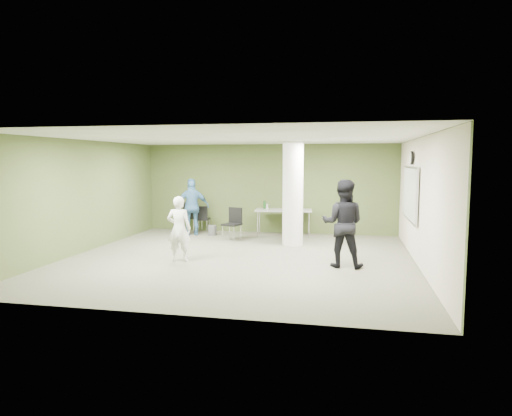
% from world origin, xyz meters
% --- Properties ---
extents(floor, '(8.00, 8.00, 0.00)m').
position_xyz_m(floor, '(0.00, 0.00, 0.00)').
color(floor, '#5B5948').
rests_on(floor, ground).
extents(ceiling, '(8.00, 8.00, 0.00)m').
position_xyz_m(ceiling, '(0.00, 0.00, 2.80)').
color(ceiling, white).
rests_on(ceiling, wall_back).
extents(wall_back, '(8.00, 2.80, 0.02)m').
position_xyz_m(wall_back, '(0.00, 4.00, 1.40)').
color(wall_back, '#4F5F2C').
rests_on(wall_back, floor).
extents(wall_left, '(0.02, 8.00, 2.80)m').
position_xyz_m(wall_left, '(-4.00, 0.00, 1.40)').
color(wall_left, '#4F5F2C').
rests_on(wall_left, floor).
extents(wall_right_cream, '(0.02, 8.00, 2.80)m').
position_xyz_m(wall_right_cream, '(4.00, 0.00, 1.40)').
color(wall_right_cream, beige).
rests_on(wall_right_cream, floor).
extents(column, '(0.56, 0.56, 2.80)m').
position_xyz_m(column, '(1.00, 2.00, 1.40)').
color(column, silver).
rests_on(column, floor).
extents(whiteboard, '(0.05, 2.30, 1.30)m').
position_xyz_m(whiteboard, '(3.92, 1.20, 1.50)').
color(whiteboard, silver).
rests_on(whiteboard, wall_right_cream).
extents(wall_clock, '(0.06, 0.32, 0.32)m').
position_xyz_m(wall_clock, '(3.92, 1.20, 2.35)').
color(wall_clock, black).
rests_on(wall_clock, wall_right_cream).
extents(folding_table, '(1.77, 0.90, 1.06)m').
position_xyz_m(folding_table, '(0.53, 3.42, 0.76)').
color(folding_table, '#999994').
rests_on(folding_table, floor).
extents(wastebasket, '(0.26, 0.26, 0.30)m').
position_xyz_m(wastebasket, '(-1.61, 3.08, 0.15)').
color(wastebasket, '#4C4C4C').
rests_on(wastebasket, floor).
extents(chair_back_left, '(0.63, 0.63, 0.96)m').
position_xyz_m(chair_back_left, '(-2.46, 3.57, 0.56)').
color(chair_back_left, black).
rests_on(chair_back_left, floor).
extents(chair_back_right, '(0.46, 0.46, 0.85)m').
position_xyz_m(chair_back_right, '(-2.10, 3.57, 0.49)').
color(chair_back_right, black).
rests_on(chair_back_right, floor).
extents(chair_table_left, '(0.58, 0.58, 0.93)m').
position_xyz_m(chair_table_left, '(-0.79, 2.47, 0.54)').
color(chair_table_left, black).
rests_on(chair_table_left, floor).
extents(chair_table_right, '(0.45, 0.45, 0.85)m').
position_xyz_m(chair_table_right, '(0.88, 2.79, 0.50)').
color(chair_table_right, black).
rests_on(chair_table_right, floor).
extents(woman_white, '(0.57, 0.40, 1.49)m').
position_xyz_m(woman_white, '(-1.28, -0.54, 0.75)').
color(woman_white, white).
rests_on(woman_white, floor).
extents(man_black, '(0.97, 0.79, 1.89)m').
position_xyz_m(man_black, '(2.37, -0.35, 0.95)').
color(man_black, black).
rests_on(man_black, floor).
extents(man_blue, '(1.11, 0.76, 1.74)m').
position_xyz_m(man_blue, '(-2.21, 2.97, 0.87)').
color(man_blue, teal).
rests_on(man_blue, floor).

